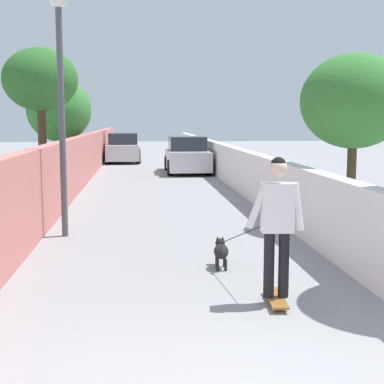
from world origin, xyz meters
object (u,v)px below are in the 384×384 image
object	(u,v)px
person_skateboarder	(277,216)
car_near	(187,156)
tree_right_distant	(354,102)
lamp_post	(60,71)
tree_left_mid	(40,81)
tree_left_far	(59,110)
skateboard	(276,298)
dog	(221,251)
car_far	(123,149)

from	to	relation	value
person_skateboarder	car_near	distance (m)	16.97
tree_right_distant	lamp_post	bearing A→B (deg)	93.41
tree_left_mid	tree_left_far	bearing A→B (deg)	3.28
tree_right_distant	tree_left_far	bearing A→B (deg)	33.31
skateboard	dog	size ratio (longest dim) A/B	0.41
tree_left_mid	skateboard	xyz separation A→B (m)	(-10.12, -4.48, -3.29)
skateboard	car_near	size ratio (longest dim) A/B	0.20
skateboard	car_near	world-z (taller)	car_near
car_far	dog	bearing A→B (deg)	-174.50
car_near	tree_left_mid	bearing A→B (deg)	144.72
dog	car_far	bearing A→B (deg)	5.50
tree_left_far	person_skateboarder	world-z (taller)	tree_left_far
car_near	car_far	bearing A→B (deg)	24.76
car_near	car_far	size ratio (longest dim) A/B	1.01
person_skateboarder	skateboard	bearing A→B (deg)	-135.00
lamp_post	car_near	xyz separation A→B (m)	(12.69, -3.47, -2.43)
tree_left_far	car_near	world-z (taller)	tree_left_far
lamp_post	dog	bearing A→B (deg)	-134.21
tree_right_distant	person_skateboarder	bearing A→B (deg)	149.37
lamp_post	tree_left_far	bearing A→B (deg)	8.27
skateboard	dog	distance (m)	1.74
tree_right_distant	car_far	distance (m)	19.38
lamp_post	car_near	size ratio (longest dim) A/B	1.15
car_near	car_far	world-z (taller)	same
car_far	tree_right_distant	bearing A→B (deg)	-164.25
car_far	car_near	bearing A→B (deg)	-155.24
person_skateboarder	dog	xyz separation A→B (m)	(1.67, 0.43, -0.82)
tree_left_mid	tree_left_far	world-z (taller)	tree_left_mid
tree_left_mid	skateboard	distance (m)	11.54
lamp_post	skateboard	world-z (taller)	lamp_post
tree_left_far	person_skateboarder	distance (m)	16.89
skateboard	person_skateboarder	distance (m)	1.02
dog	skateboard	bearing A→B (deg)	-165.60
skateboard	tree_left_far	bearing A→B (deg)	16.66
car_near	tree_left_far	bearing A→B (deg)	99.26
dog	tree_right_distant	bearing A→B (deg)	-47.01
tree_left_far	skateboard	distance (m)	17.02
lamp_post	dog	size ratio (longest dim) A/B	2.35
person_skateboarder	car_near	size ratio (longest dim) A/B	0.42
tree_left_mid	person_skateboarder	bearing A→B (deg)	-156.12
dog	person_skateboarder	bearing A→B (deg)	-165.60
lamp_post	skateboard	bearing A→B (deg)	-144.00
tree_right_distant	car_near	distance (m)	12.71
tree_left_mid	dog	size ratio (longest dim) A/B	2.18
car_near	skateboard	bearing A→B (deg)	178.76
tree_left_mid	car_near	size ratio (longest dim) A/B	1.06
skateboard	car_near	xyz separation A→B (m)	(16.96, -0.37, 0.65)
tree_left_far	skateboard	bearing A→B (deg)	-163.34
dog	car_near	bearing A→B (deg)	-2.97
tree_left_mid	car_far	xyz separation A→B (m)	(13.06, -1.98, -2.64)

